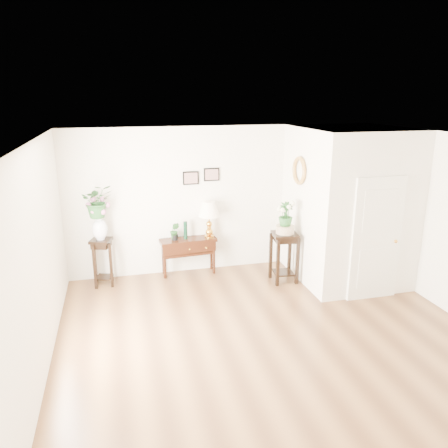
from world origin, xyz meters
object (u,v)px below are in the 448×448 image
object	(u,v)px
plant_stand_a	(103,262)
plant_stand_b	(284,257)
table_lamp	(209,220)
console_table	(188,256)

from	to	relation	value
plant_stand_a	plant_stand_b	distance (m)	3.31
table_lamp	plant_stand_b	bearing A→B (deg)	-31.62
console_table	plant_stand_b	xyz separation A→B (m)	(1.66, -0.76, 0.11)
table_lamp	plant_stand_a	world-z (taller)	table_lamp
table_lamp	plant_stand_b	size ratio (longest dim) A/B	0.77
console_table	plant_stand_a	xyz separation A→B (m)	(-1.59, -0.14, 0.08)
console_table	plant_stand_a	distance (m)	1.60
console_table	table_lamp	bearing A→B (deg)	-4.43
plant_stand_b	console_table	bearing A→B (deg)	155.22
console_table	plant_stand_b	distance (m)	1.83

